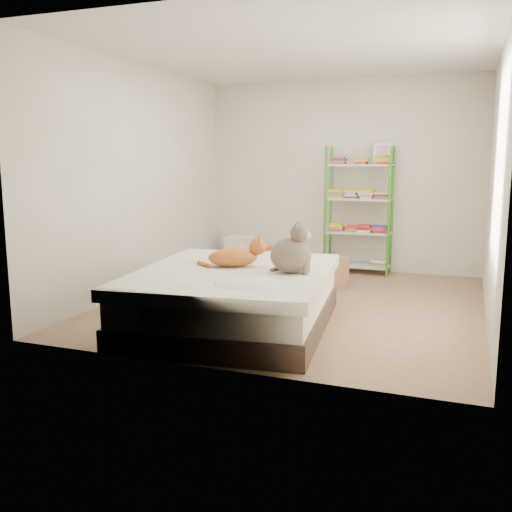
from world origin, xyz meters
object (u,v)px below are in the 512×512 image
at_px(bed, 234,298).
at_px(shelf_unit, 359,210).
at_px(orange_cat, 233,255).
at_px(white_bin, 238,250).
at_px(grey_cat, 291,248).
at_px(cardboard_box, 319,272).

relative_size(bed, shelf_unit, 1.31).
height_order(orange_cat, white_bin, orange_cat).
bearing_deg(grey_cat, white_bin, 25.52).
distance_m(shelf_unit, white_bin, 1.86).
xyz_separation_m(grey_cat, shelf_unit, (0.07, 2.91, 0.09)).
bearing_deg(grey_cat, orange_cat, 75.80).
bearing_deg(white_bin, grey_cat, -59.77).
bearing_deg(cardboard_box, grey_cat, -61.72).
height_order(orange_cat, grey_cat, grey_cat).
bearing_deg(white_bin, shelf_unit, 1.02).
relative_size(bed, grey_cat, 5.15).
relative_size(cardboard_box, white_bin, 1.66).
relative_size(orange_cat, cardboard_box, 0.78).
xyz_separation_m(bed, white_bin, (-1.15, 2.90, -0.06)).
relative_size(grey_cat, white_bin, 1.06).
distance_m(orange_cat, shelf_unit, 2.89).
distance_m(grey_cat, white_bin, 3.37).
height_order(orange_cat, cardboard_box, orange_cat).
bearing_deg(white_bin, cardboard_box, -35.66).
distance_m(orange_cat, white_bin, 3.01).
bearing_deg(bed, cardboard_box, 73.21).
height_order(grey_cat, shelf_unit, shelf_unit).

